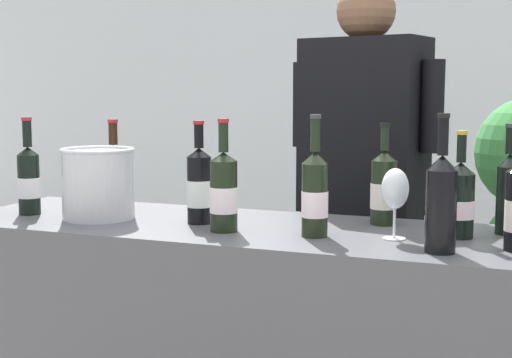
# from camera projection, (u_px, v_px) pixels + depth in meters

# --- Properties ---
(wall_back) EXTENTS (8.00, 0.10, 2.80)m
(wall_back) POSITION_uv_depth(u_px,v_px,m) (423.00, 82.00, 4.61)
(wall_back) COLOR silver
(wall_back) RESTS_ON ground_plane
(wine_bottle_0) EXTENTS (0.09, 0.09, 0.34)m
(wine_bottle_0) POSITION_uv_depth(u_px,v_px,m) (224.00, 192.00, 2.21)
(wine_bottle_0) COLOR black
(wine_bottle_0) RESTS_ON counter
(wine_bottle_1) EXTENTS (0.08, 0.08, 0.33)m
(wine_bottle_1) POSITION_uv_depth(u_px,v_px,m) (199.00, 186.00, 2.35)
(wine_bottle_1) COLOR black
(wine_bottle_1) RESTS_ON counter
(wine_bottle_2) EXTENTS (0.07, 0.07, 0.33)m
(wine_bottle_2) POSITION_uv_depth(u_px,v_px,m) (509.00, 191.00, 2.17)
(wine_bottle_2) COLOR black
(wine_bottle_2) RESTS_ON counter
(wine_bottle_5) EXTENTS (0.08, 0.08, 0.32)m
(wine_bottle_5) POSITION_uv_depth(u_px,v_px,m) (114.00, 173.00, 2.65)
(wine_bottle_5) COLOR black
(wine_bottle_5) RESTS_ON counter
(wine_bottle_6) EXTENTS (0.08, 0.08, 0.32)m
(wine_bottle_6) POSITION_uv_depth(u_px,v_px,m) (384.00, 188.00, 2.33)
(wine_bottle_6) COLOR black
(wine_bottle_6) RESTS_ON counter
(wine_bottle_7) EXTENTS (0.08, 0.08, 0.36)m
(wine_bottle_7) POSITION_uv_depth(u_px,v_px,m) (315.00, 194.00, 2.13)
(wine_bottle_7) COLOR black
(wine_bottle_7) RESTS_ON counter
(wine_bottle_8) EXTENTS (0.08, 0.08, 0.37)m
(wine_bottle_8) POSITION_uv_depth(u_px,v_px,m) (441.00, 201.00, 1.92)
(wine_bottle_8) COLOR black
(wine_bottle_8) RESTS_ON counter
(wine_bottle_9) EXTENTS (0.08, 0.08, 0.33)m
(wine_bottle_9) POSITION_uv_depth(u_px,v_px,m) (29.00, 179.00, 2.52)
(wine_bottle_9) COLOR black
(wine_bottle_9) RESTS_ON counter
(wine_bottle_10) EXTENTS (0.08, 0.08, 0.31)m
(wine_bottle_10) POSITION_uv_depth(u_px,v_px,m) (460.00, 200.00, 2.12)
(wine_bottle_10) COLOR black
(wine_bottle_10) RESTS_ON counter
(wine_glass) EXTENTS (0.08, 0.08, 0.21)m
(wine_glass) POSITION_uv_depth(u_px,v_px,m) (395.00, 191.00, 2.09)
(wine_glass) COLOR silver
(wine_glass) RESTS_ON counter
(ice_bucket) EXTENTS (0.24, 0.24, 0.24)m
(ice_bucket) POSITION_uv_depth(u_px,v_px,m) (98.00, 183.00, 2.44)
(ice_bucket) COLOR silver
(ice_bucket) RESTS_ON counter
(person_server) EXTENTS (0.59, 0.33, 1.74)m
(person_server) POSITION_uv_depth(u_px,v_px,m) (362.00, 222.00, 2.78)
(person_server) COLOR black
(person_server) RESTS_ON ground_plane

